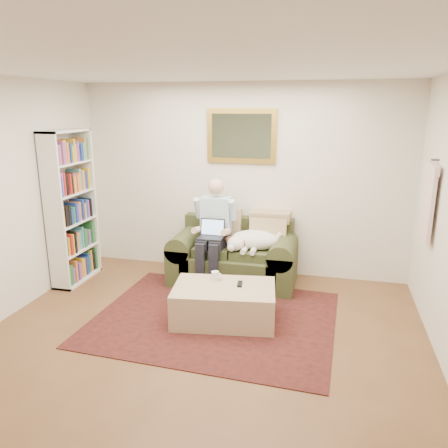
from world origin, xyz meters
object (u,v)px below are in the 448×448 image
at_px(ottoman, 224,304).
at_px(bookshelf, 71,208).
at_px(laptop, 211,233).
at_px(seated_man, 213,234).
at_px(coffee_mug, 215,276).
at_px(sofa, 234,261).
at_px(sleeping_dog, 255,240).

xyz_separation_m(ottoman, bookshelf, (-2.23, 0.67, 0.80)).
bearing_deg(laptop, bookshelf, -172.65).
height_order(seated_man, bookshelf, bookshelf).
distance_m(ottoman, coffee_mug, 0.33).
height_order(seated_man, ottoman, seated_man).
bearing_deg(bookshelf, laptop, 7.35).
height_order(sofa, sleeping_dog, sofa).
relative_size(seated_man, bookshelf, 0.69).
bearing_deg(bookshelf, sleeping_dog, 8.80).
bearing_deg(sofa, laptop, -138.98).
distance_m(sofa, sleeping_dog, 0.46).
relative_size(seated_man, coffee_mug, 13.79).
bearing_deg(laptop, seated_man, 90.00).
distance_m(seated_man, laptop, 0.07).
relative_size(sleeping_dog, bookshelf, 0.34).
height_order(ottoman, bookshelf, bookshelf).
xyz_separation_m(seated_man, coffee_mug, (0.25, -0.80, -0.24)).
relative_size(laptop, sleeping_dog, 0.47).
height_order(seated_man, laptop, seated_man).
bearing_deg(sofa, ottoman, -82.65).
xyz_separation_m(sofa, coffee_mug, (-0.00, -0.95, 0.16)).
bearing_deg(laptop, coffee_mug, -71.62).
distance_m(sofa, seated_man, 0.50).
distance_m(sofa, laptop, 0.55).
relative_size(sleeping_dog, ottoman, 0.62).
bearing_deg(coffee_mug, bookshelf, 166.42).
bearing_deg(sofa, bookshelf, -167.79).
distance_m(laptop, bookshelf, 1.87).
height_order(laptop, ottoman, laptop).
distance_m(seated_man, ottoman, 1.15).
xyz_separation_m(laptop, coffee_mug, (0.25, -0.74, -0.28)).
bearing_deg(ottoman, seated_man, 111.98).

